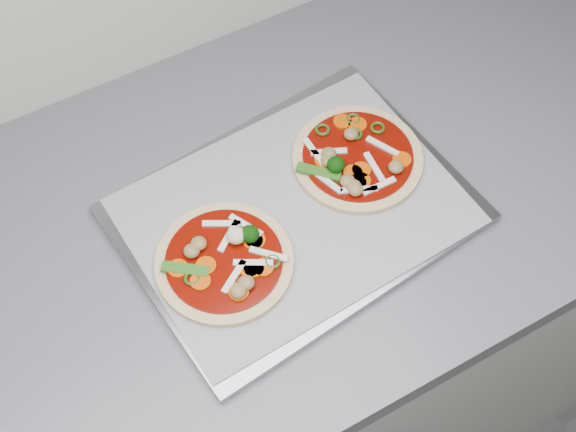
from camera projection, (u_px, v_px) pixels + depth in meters
base_cabinet at (202, 385)px, 1.40m from camera, size 3.60×0.60×0.86m
countertop at (169, 261)px, 1.02m from camera, size 3.60×0.60×0.04m
baking_tray at (294, 214)px, 1.03m from camera, size 0.45×0.35×0.01m
parchment at (294, 211)px, 1.02m from camera, size 0.42×0.32×0.00m
pizza_left at (226, 261)px, 0.97m from camera, size 0.23×0.23×0.03m
pizza_right at (356, 159)px, 1.05m from camera, size 0.23×0.23×0.03m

